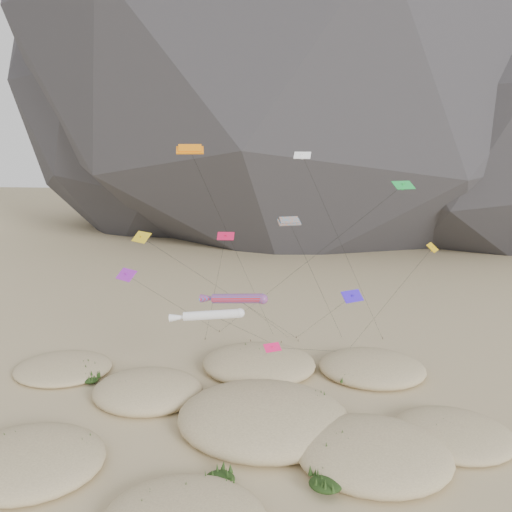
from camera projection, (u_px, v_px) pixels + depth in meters
The scene contains 9 objects.
ground at pixel (245, 437), 46.22m from camera, with size 500.00×500.00×0.00m, color #CCB789.
dunes at pixel (248, 412), 49.26m from camera, with size 53.83×37.18×3.81m.
dune_grass at pixel (239, 411), 49.20m from camera, with size 40.75×28.67×1.52m.
kite_stakes at pixel (284, 340), 68.72m from camera, with size 24.57×5.18×0.30m.
rainbow_tube_kite at pixel (235, 299), 50.59m from camera, with size 8.50×19.18×12.04m.
white_tube_kite at pixel (209, 315), 50.00m from camera, with size 8.95×17.72×10.52m.
orange_parafoil at pixel (191, 152), 54.25m from camera, with size 9.82×13.50×26.53m.
multi_parafoil at pixel (290, 223), 52.06m from camera, with size 8.22×16.19×19.15m.
delta_kites at pixel (274, 247), 52.83m from camera, with size 33.68×22.15×25.61m.
Camera 1 is at (5.74, -40.97, 26.62)m, focal length 35.00 mm.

